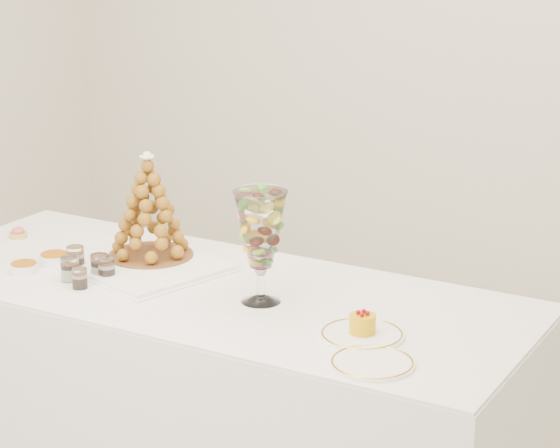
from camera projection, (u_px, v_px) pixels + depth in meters
The scene contains 15 objects.
buffet_table at pixel (210, 401), 3.46m from camera, with size 2.06×0.91×0.77m.
lace_tray at pixel (138, 262), 3.55m from camera, with size 0.53×0.40×0.02m, color white.
macaron_vase at pixel (261, 231), 3.17m from camera, with size 0.15×0.15×0.34m.
cake_plate at pixel (362, 335), 2.98m from camera, with size 0.23×0.23×0.01m, color white.
spare_plate at pixel (372, 363), 2.80m from camera, with size 0.22×0.22×0.01m, color white.
pink_tart at pixel (18, 233), 3.83m from camera, with size 0.06×0.06×0.04m.
verrine_a at pixel (76, 258), 3.50m from camera, with size 0.06×0.06×0.08m, color white.
verrine_b at pixel (100, 266), 3.42m from camera, with size 0.06×0.06×0.08m, color white.
verrine_c at pixel (107, 269), 3.41m from camera, with size 0.05×0.05×0.07m, color white.
verrine_d at pixel (70, 269), 3.40m from camera, with size 0.06×0.06×0.08m, color white.
verrine_e at pixel (80, 278), 3.34m from camera, with size 0.05×0.05×0.06m, color white.
ramekin_back at pixel (54, 259), 3.57m from camera, with size 0.10×0.10×0.03m, color white.
ramekin_front at pixel (24, 268), 3.48m from camera, with size 0.09×0.09×0.03m, color white.
croquembouche at pixel (149, 206), 3.54m from camera, with size 0.29×0.29×0.35m.
mousse_cake at pixel (363, 323), 2.97m from camera, with size 0.07×0.07×0.06m.
Camera 1 is at (1.79, -2.40, 1.93)m, focal length 70.00 mm.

